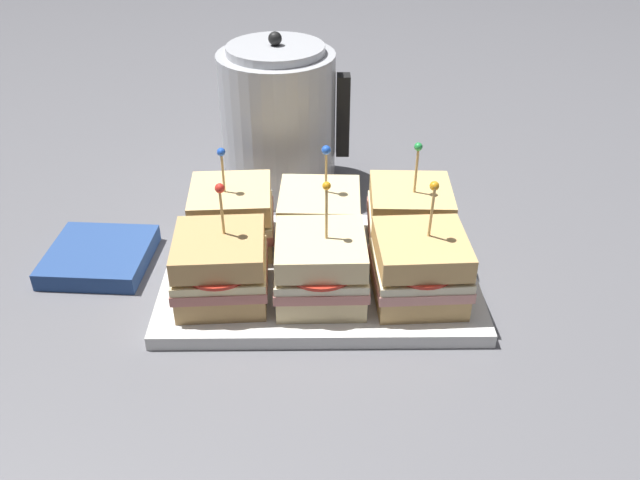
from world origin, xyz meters
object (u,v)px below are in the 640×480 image
at_px(sandwich_front_center, 319,268).
at_px(sandwich_back_center, 321,219).
at_px(napkin_stack, 99,256).
at_px(serving_platter, 320,274).
at_px(sandwich_back_left, 232,217).
at_px(kettle_steel, 279,120).
at_px(sandwich_back_right, 410,217).
at_px(sandwich_front_right, 420,268).
at_px(sandwich_front_left, 221,268).

bearing_deg(sandwich_front_center, sandwich_back_center, 88.50).
distance_m(sandwich_back_center, napkin_stack, 0.30).
bearing_deg(napkin_stack, sandwich_front_center, -18.35).
bearing_deg(serving_platter, sandwich_back_left, 152.43).
bearing_deg(sandwich_back_center, napkin_stack, -176.77).
distance_m(sandwich_front_center, kettle_steel, 0.33).
bearing_deg(napkin_stack, sandwich_back_right, 2.63).
bearing_deg(napkin_stack, serving_platter, -7.62).
xyz_separation_m(serving_platter, sandwich_front_center, (-0.00, -0.06, 0.05)).
relative_size(sandwich_back_center, kettle_steel, 0.59).
relative_size(kettle_steel, napkin_stack, 1.76).
bearing_deg(sandwich_front_right, napkin_stack, 166.61).
xyz_separation_m(sandwich_back_left, sandwich_back_center, (0.12, -0.00, -0.00)).
bearing_deg(sandwich_front_right, sandwich_back_left, 152.93).
relative_size(sandwich_front_center, napkin_stack, 1.12).
bearing_deg(sandwich_front_right, sandwich_back_right, 88.94).
bearing_deg(sandwich_back_left, kettle_steel, 74.77).
bearing_deg(sandwich_front_left, napkin_stack, 151.52).
distance_m(sandwich_front_left, sandwich_back_center, 0.16).
xyz_separation_m(sandwich_front_center, sandwich_back_right, (0.12, 0.12, -0.00)).
relative_size(sandwich_front_right, sandwich_back_center, 1.07).
bearing_deg(sandwich_front_right, serving_platter, 153.44).
relative_size(sandwich_back_right, napkin_stack, 1.10).
bearing_deg(serving_platter, sandwich_front_left, -154.36).
relative_size(sandwich_back_left, napkin_stack, 1.04).
height_order(sandwich_front_right, napkin_stack, sandwich_front_right).
bearing_deg(sandwich_front_center, sandwich_back_right, 43.83).
xyz_separation_m(sandwich_front_left, sandwich_front_right, (0.24, -0.00, -0.00)).
xyz_separation_m(serving_platter, napkin_stack, (-0.30, 0.04, 0.00)).
height_order(sandwich_front_center, kettle_steel, kettle_steel).
distance_m(sandwich_front_center, napkin_stack, 0.31).
xyz_separation_m(sandwich_back_center, kettle_steel, (-0.06, 0.21, 0.05)).
bearing_deg(sandwich_back_left, sandwich_front_center, -45.94).
xyz_separation_m(sandwich_front_right, sandwich_back_center, (-0.12, 0.12, -0.00)).
distance_m(serving_platter, sandwich_back_left, 0.14).
distance_m(serving_platter, kettle_steel, 0.29).
distance_m(serving_platter, sandwich_front_left, 0.14).
bearing_deg(sandwich_front_right, kettle_steel, 119.00).
distance_m(sandwich_front_left, sandwich_back_left, 0.12).
bearing_deg(sandwich_back_center, sandwich_back_left, 177.77).
distance_m(sandwich_front_right, kettle_steel, 0.37).
height_order(sandwich_front_right, sandwich_back_right, sandwich_front_right).
xyz_separation_m(serving_platter, sandwich_back_right, (0.12, 0.06, 0.05)).
bearing_deg(sandwich_front_left, serving_platter, 25.64).
relative_size(serving_platter, sandwich_back_right, 2.59).
height_order(serving_platter, kettle_steel, kettle_steel).
bearing_deg(kettle_steel, sandwich_back_right, -48.60).
xyz_separation_m(sandwich_back_left, napkin_stack, (-0.18, -0.02, -0.05)).
bearing_deg(napkin_stack, sandwich_back_center, 3.23).
bearing_deg(kettle_steel, sandwich_front_center, -79.49).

